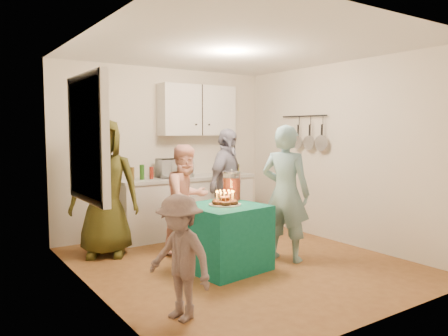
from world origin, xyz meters
TOP-DOWN VIEW (x-y plane):
  - floor at (0.00, 0.00)m, footprint 4.00×4.00m
  - ceiling at (0.00, 0.00)m, footprint 4.00×4.00m
  - back_wall at (0.00, 2.00)m, footprint 3.60×3.60m
  - left_wall at (-1.80, 0.00)m, footprint 4.00×4.00m
  - right_wall at (1.80, 0.00)m, footprint 4.00×4.00m
  - window_night at (-1.77, 0.30)m, footprint 0.04×1.00m
  - counter at (0.20, 1.70)m, footprint 2.20×0.58m
  - countertop at (0.20, 1.70)m, footprint 2.24×0.62m
  - upper_cabinet at (0.50, 1.85)m, footprint 1.30×0.30m
  - pot_rack at (1.72, 0.70)m, footprint 0.12×1.00m
  - microwave at (-0.00, 1.70)m, footprint 0.55×0.40m
  - party_table at (-0.29, -0.08)m, footprint 0.94×0.94m
  - donut_cake at (-0.28, -0.09)m, footprint 0.38×0.38m
  - punch_jar at (0.00, 0.18)m, footprint 0.22×0.22m
  - man_birthday at (0.54, -0.22)m, footprint 0.64×0.74m
  - woman_back_left at (-1.26, 1.24)m, footprint 1.04×0.90m
  - woman_back_center at (-0.30, 0.79)m, footprint 0.80×0.67m
  - woman_back_right at (0.43, 0.92)m, footprint 1.04×0.86m
  - child_near_left at (-1.38, -1.01)m, footprint 0.58×0.79m

SIDE VIEW (x-z plane):
  - floor at x=0.00m, z-range 0.00..0.00m
  - party_table at x=-0.29m, z-range 0.00..0.76m
  - counter at x=0.20m, z-range 0.00..0.86m
  - child_near_left at x=-1.38m, z-range 0.00..1.09m
  - woman_back_center at x=-0.30m, z-range 0.00..1.44m
  - woman_back_right at x=0.43m, z-range 0.00..1.66m
  - man_birthday at x=0.54m, z-range 0.00..1.70m
  - donut_cake at x=-0.28m, z-range 0.76..0.94m
  - countertop at x=0.20m, z-range 0.86..0.91m
  - woman_back_left at x=-1.26m, z-range 0.00..1.79m
  - punch_jar at x=0.00m, z-range 0.76..1.10m
  - microwave at x=0.00m, z-range 0.91..1.19m
  - back_wall at x=0.00m, z-range 1.30..1.30m
  - left_wall at x=-1.80m, z-range 1.30..1.30m
  - right_wall at x=1.80m, z-range 1.30..1.30m
  - window_night at x=-1.77m, z-range 0.95..2.15m
  - pot_rack at x=1.72m, z-range 1.30..1.90m
  - upper_cabinet at x=0.50m, z-range 1.55..2.35m
  - ceiling at x=0.00m, z-range 2.60..2.60m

